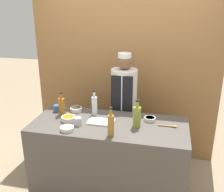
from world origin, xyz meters
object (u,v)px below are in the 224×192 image
(cup_blue, at_px, (57,108))
(bottle_amber, at_px, (62,106))
(bottle_oil, at_px, (137,116))
(wooden_spoon, at_px, (169,126))
(sauce_bowl_red, at_px, (150,119))
(sauce_bowl_white, at_px, (76,109))
(sauce_bowl_brown, at_px, (67,129))
(cup_steel, at_px, (78,121))
(cutting_board, at_px, (101,122))
(bottle_vinegar, at_px, (111,125))
(chef_center, at_px, (124,107))
(sauce_bowl_orange, at_px, (68,118))
(bottle_clear, at_px, (94,105))

(cup_blue, bearing_deg, bottle_amber, -37.16)
(bottle_oil, relative_size, wooden_spoon, 1.48)
(sauce_bowl_red, bearing_deg, sauce_bowl_white, 175.40)
(sauce_bowl_brown, bearing_deg, sauce_bowl_white, 99.70)
(bottle_amber, bearing_deg, cup_steel, -39.61)
(cup_steel, bearing_deg, cutting_board, 26.08)
(bottle_oil, xyz_separation_m, bottle_amber, (-0.94, 0.13, -0.01))
(sauce_bowl_brown, relative_size, bottle_vinegar, 0.46)
(bottle_amber, relative_size, cup_steel, 3.17)
(bottle_vinegar, height_order, wooden_spoon, bottle_vinegar)
(sauce_bowl_brown, distance_m, chef_center, 1.00)
(sauce_bowl_orange, height_order, bottle_amber, bottle_amber)
(wooden_spoon, bearing_deg, sauce_bowl_orange, -175.06)
(cup_blue, bearing_deg, bottle_vinegar, -30.90)
(sauce_bowl_brown, bearing_deg, wooden_spoon, 17.29)
(sauce_bowl_orange, distance_m, cup_steel, 0.17)
(sauce_bowl_white, relative_size, bottle_vinegar, 0.46)
(sauce_bowl_orange, bearing_deg, sauce_bowl_white, 92.21)
(cup_blue, bearing_deg, wooden_spoon, -5.60)
(sauce_bowl_brown, relative_size, bottle_clear, 0.46)
(bottle_oil, height_order, wooden_spoon, bottle_oil)
(sauce_bowl_brown, distance_m, cutting_board, 0.41)
(sauce_bowl_white, bearing_deg, sauce_bowl_red, -4.60)
(bottle_oil, relative_size, bottle_vinegar, 0.98)
(cutting_board, bearing_deg, sauce_bowl_red, 18.18)
(sauce_bowl_red, distance_m, wooden_spoon, 0.25)
(bottle_oil, bearing_deg, sauce_bowl_red, 54.39)
(bottle_clear, bearing_deg, sauce_bowl_white, 169.89)
(sauce_bowl_orange, height_order, cup_blue, cup_blue)
(cutting_board, height_order, bottle_vinegar, bottle_vinegar)
(cup_blue, relative_size, chef_center, 0.05)
(bottle_amber, bearing_deg, cutting_board, -13.46)
(bottle_oil, bearing_deg, wooden_spoon, 10.96)
(bottle_oil, relative_size, bottle_amber, 1.10)
(cutting_board, xyz_separation_m, wooden_spoon, (0.77, 0.06, 0.00))
(sauce_bowl_brown, distance_m, sauce_bowl_orange, 0.25)
(bottle_clear, height_order, wooden_spoon, bottle_clear)
(cutting_board, bearing_deg, cup_steel, -153.92)
(bottle_clear, xyz_separation_m, chef_center, (0.29, 0.41, -0.16))
(sauce_bowl_white, bearing_deg, bottle_vinegar, -42.96)
(wooden_spoon, bearing_deg, bottle_oil, -169.04)
(cutting_board, height_order, bottle_clear, bottle_clear)
(sauce_bowl_white, xyz_separation_m, bottle_clear, (0.26, -0.05, 0.10))
(bottle_vinegar, distance_m, bottle_clear, 0.58)
(sauce_bowl_red, distance_m, cutting_board, 0.57)
(sauce_bowl_brown, relative_size, bottle_oil, 0.46)
(sauce_bowl_brown, xyz_separation_m, bottle_clear, (0.17, 0.48, 0.10))
(cutting_board, bearing_deg, sauce_bowl_orange, -174.74)
(bottle_amber, distance_m, chef_center, 0.85)
(chef_center, bearing_deg, sauce_bowl_white, -146.63)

